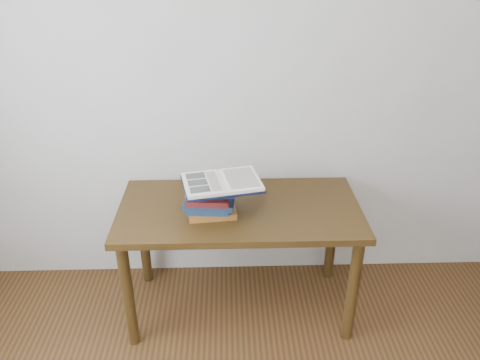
{
  "coord_description": "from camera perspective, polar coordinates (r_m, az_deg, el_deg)",
  "views": [
    {
      "loc": [
        -0.08,
        -0.76,
        1.99
      ],
      "look_at": [
        -0.01,
        1.27,
        0.91
      ],
      "focal_mm": 35.0,
      "sensor_mm": 36.0,
      "label": 1
    }
  ],
  "objects": [
    {
      "name": "room_shell",
      "position": [
        0.85,
        -1.81,
        2.42
      ],
      "size": [
        3.54,
        3.54,
        2.62
      ],
      "color": "silver",
      "rests_on": "ground"
    },
    {
      "name": "desk",
      "position": [
        2.56,
        -0.05,
        -5.22
      ],
      "size": [
        1.29,
        0.65,
        0.69
      ],
      "color": "#3E290F",
      "rests_on": "ground"
    },
    {
      "name": "open_book",
      "position": [
        2.33,
        -2.21,
        -0.32
      ],
      "size": [
        0.43,
        0.34,
        0.03
      ],
      "rotation": [
        0.0,
        0.0,
        0.2
      ],
      "color": "black",
      "rests_on": "book_stack"
    },
    {
      "name": "book_stack",
      "position": [
        2.4,
        -3.69,
        -2.39
      ],
      "size": [
        0.28,
        0.21,
        0.18
      ],
      "color": "#B06028",
      "rests_on": "desk"
    }
  ]
}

